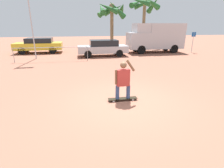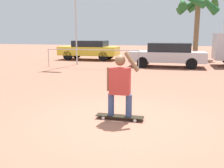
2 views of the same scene
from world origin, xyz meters
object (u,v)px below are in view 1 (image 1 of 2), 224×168
Objects in this scene: parked_car_yellow at (39,45)px; street_sign at (193,39)px; flagpole at (29,0)px; skateboard at (123,99)px; palm_tree_center_background at (111,11)px; parked_car_silver at (103,48)px; person_skateboarder at (123,78)px; camper_van at (156,37)px; palm_tree_near_van at (145,6)px.

street_sign is at bearing -10.17° from parked_car_yellow.
skateboard is at bearing -63.28° from flagpole.
palm_tree_center_background is at bearing 19.66° from parked_car_yellow.
parked_car_silver is 6.73m from flagpole.
skateboard is at bearing -94.09° from parked_car_silver.
parked_car_yellow is at bearing 112.08° from skateboard.
skateboard is at bearing -99.40° from palm_tree_center_background.
palm_tree_center_background is at bearing 80.60° from skateboard.
person_skateboarder reaches higher than skateboard.
palm_tree_center_background reaches higher than parked_car_silver.
palm_tree_center_background is (1.92, 5.92, 3.50)m from parked_car_silver.
skateboard is 0.20× the size of palm_tree_center_background.
camper_van reaches higher than parked_car_silver.
palm_tree_near_van is (12.04, 2.89, 4.07)m from parked_car_yellow.
flagpole is at bearing -172.27° from camper_van.
flagpole is (-11.64, -6.22, -0.41)m from palm_tree_near_van.
flagpole is (-4.90, 9.74, 3.60)m from person_skateboarder.
camper_van is at bearing 60.69° from person_skateboarder.
palm_tree_near_van reaches higher than person_skateboarder.
street_sign is at bearing 2.35° from flagpole.
street_sign is (3.18, -5.61, -3.56)m from palm_tree_near_van.
camper_van is at bearing -51.60° from palm_tree_center_background.
camper_van is at bearing 165.74° from street_sign.
person_skateboarder is 0.27× the size of palm_tree_center_background.
camper_van is 5.80m from parked_car_silver.
camper_van is 5.77m from palm_tree_near_van.
street_sign is (14.82, 0.61, -3.14)m from flagpole.
parked_car_yellow is (-6.02, 3.09, 0.04)m from parked_car_silver.
flagpole reaches higher than palm_tree_near_van.
flagpole is at bearing 116.72° from skateboard.
palm_tree_near_van is at bearing 44.75° from parked_car_silver.
parked_car_yellow is at bearing 112.08° from person_skateboarder.
parked_car_silver is at bearing -177.78° from street_sign.
parked_car_yellow is 13.03m from palm_tree_near_van.
person_skateboarder is at bearing -99.40° from palm_tree_center_background.
palm_tree_near_van is at bearing 0.68° from palm_tree_center_background.
palm_tree_near_van reaches higher than camper_van.
palm_tree_near_van is 4.15m from palm_tree_center_background.
camper_van is 11.79m from parked_car_yellow.
camper_van reaches higher than street_sign.
palm_tree_center_background is (2.63, 15.91, 3.40)m from person_skateboarder.
parked_car_yellow is at bearing 169.83° from street_sign.
skateboard is 16.66m from palm_tree_center_background.
palm_tree_near_van is at bearing 67.11° from person_skateboarder.
street_sign is (3.60, -0.91, -0.24)m from camper_van.
parked_car_silver is (0.71, 9.99, 0.68)m from skateboard.
person_skateboarder is 14.11m from parked_car_yellow.
parked_car_yellow is 15.47m from street_sign.
flagpole is 3.86× the size of street_sign.
skateboard is 14.13m from parked_car_yellow.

